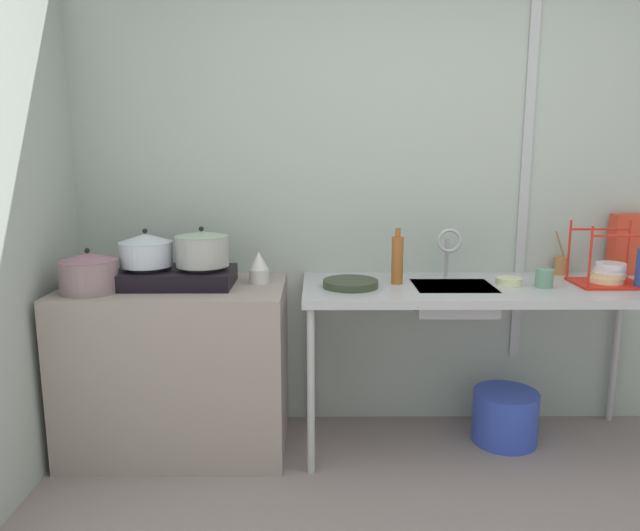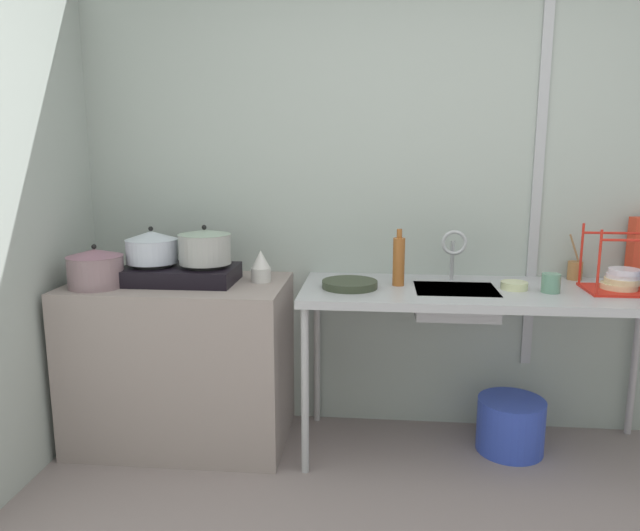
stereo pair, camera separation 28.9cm
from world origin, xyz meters
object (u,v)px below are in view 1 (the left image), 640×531
Objects in this scene: faucet at (449,245)px; pot_on_left_burner at (146,250)px; pot_beside_stove at (89,273)px; cereal_box at (627,244)px; stove at (175,277)px; pot_on_right_burner at (202,248)px; dish_rack at (608,274)px; small_bowl_on_drainboard at (509,281)px; bucket_on_floor at (505,417)px; bottle_by_sink at (397,259)px; sink_basin at (453,298)px; cup_by_rack at (544,278)px; percolator at (259,268)px; utensil_jar at (561,265)px; frying_pan at (350,284)px.

pot_on_left_burner is at bearing -174.90° from faucet.
cereal_box is (2.70, 0.40, 0.07)m from pot_beside_stove.
stove is 0.19m from pot_on_right_burner.
dish_rack is 0.49m from small_bowl_on_drainboard.
pot_on_left_burner is 0.99× the size of pot_on_right_burner.
bucket_on_floor is at bearing -19.36° from faucet.
cereal_box is at bearing 10.10° from bottle_by_sink.
pot_on_right_burner is 1.51m from small_bowl_on_drainboard.
bottle_by_sink is (1.22, 0.04, -0.06)m from pot_on_left_burner.
small_bowl_on_drainboard is 0.38× the size of bucket_on_floor.
pot_beside_stove is 0.83× the size of dish_rack.
bottle_by_sink reaches higher than sink_basin.
stove is at bearing 178.54° from cup_by_rack.
cereal_box is (1.93, 0.21, 0.08)m from percolator.
pot_beside_stove is (-0.37, -0.14, 0.05)m from stove.
cup_by_rack is at bearing -171.38° from dish_rack.
faucet is 1.14× the size of utensil_jar.
small_bowl_on_drainboard is (1.64, 0.01, -0.03)m from stove.
pot_on_left_burner reaches higher than utensil_jar.
sink_basin is 0.70m from utensil_jar.
pot_on_left_burner is 2.49m from cereal_box.
small_bowl_on_drainboard is 0.76m from cereal_box.
utensil_jar is (2.13, 0.26, -0.13)m from pot_on_left_burner.
cereal_box is (0.21, 0.25, 0.11)m from dish_rack.
cup_by_rack is (1.79, -0.05, 0.00)m from stove.
percolator is 1.60m from utensil_jar.
dish_rack reaches higher than pot_on_left_burner.
pot_on_right_burner is 0.97× the size of frying_pan.
pot_on_left_burner is 0.27m from pot_on_right_burner.
cup_by_rack is 0.28× the size of cereal_box.
dish_rack reaches higher than pot_on_right_burner.
sink_basin is 4.31× the size of cup_by_rack.
percolator is 1.79× the size of cup_by_rack.
pot_on_right_burner is 2.92× the size of cup_by_rack.
pot_beside_stove is at bearing -170.99° from faucet.
frying_pan is at bearing -2.32° from pot_on_left_burner.
faucet reaches higher than pot_beside_stove.
cereal_box is (1.48, 0.30, 0.14)m from frying_pan.
stove is 2.20× the size of pot_on_left_burner.
percolator reaches higher than stove.
frying_pan is 0.27m from bottle_by_sink.
faucet reaches higher than bucket_on_floor.
stove is 6.34× the size of cup_by_rack.
cereal_box reaches higher than pot_on_left_burner.
pot_on_left_burner is 1.00m from frying_pan.
sink_basin is 1.44× the size of frying_pan.
sink_basin is 0.77m from dish_rack.
faucet is at bearing 9.01° from pot_beside_stove.
stove is 1.79m from cup_by_rack.
pot_on_left_burner reaches higher than percolator.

